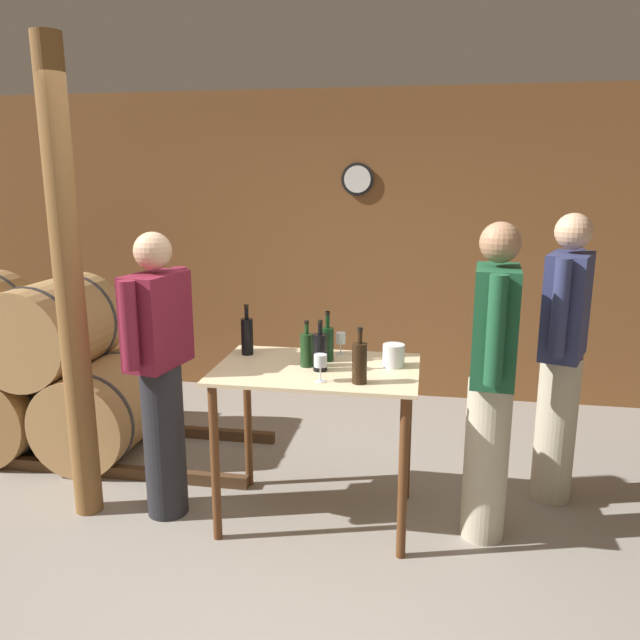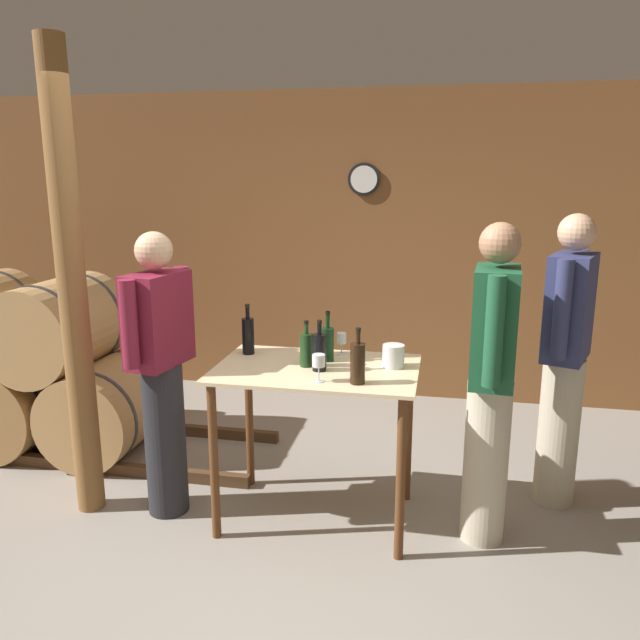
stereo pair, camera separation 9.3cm
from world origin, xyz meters
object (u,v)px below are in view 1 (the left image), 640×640
Objects in this scene: wine_bottle_far_left at (247,335)px; person_visitor_with_scarf at (562,354)px; wine_bottle_left at (307,349)px; wine_bottle_right at (327,343)px; wine_bottle_center at (320,351)px; wine_glass_near_center at (341,339)px; person_visitor_bearded at (160,371)px; ice_bucket at (394,355)px; person_host at (491,378)px; wine_glass_near_left at (320,362)px; wine_bottle_far_right at (360,362)px; wooden_post at (70,291)px.

person_visitor_with_scarf reaches higher than wine_bottle_far_left.
wine_bottle_left is 0.90× the size of wine_bottle_right.
wine_bottle_center reaches higher than wine_glass_near_center.
person_visitor_with_scarf is 1.05× the size of person_visitor_bearded.
person_visitor_with_scarf is at bearing 21.37° from ice_bucket.
ice_bucket is 0.07× the size of person_host.
wine_glass_near_left is 1.52m from person_visitor_with_scarf.
wine_glass_near_center is 0.08× the size of person_visitor_with_scarf.
wine_bottle_left is 0.11m from wine_bottle_center.
wine_bottle_center is at bearing 100.18° from wine_glass_near_left.
wine_bottle_right is 2.00× the size of wine_glass_near_left.
person_host is at bearing 2.13° from person_visitor_bearded.
wine_bottle_far_right is 0.17× the size of person_host.
person_visitor_bearded reaches higher than wine_bottle_far_right.
ice_bucket is at bearing 19.79° from wine_bottle_center.
ice_bucket is at bearing 63.57° from wine_bottle_far_right.
person_visitor_bearded is at bearing -172.57° from wine_bottle_left.
wine_bottle_far_right is 2.03× the size of wine_glass_near_left.
wine_glass_near_left is at bearing -3.17° from wooden_post.
wine_bottle_right is at bearing 52.27° from wine_bottle_left.
wine_bottle_left is 0.16m from wine_bottle_right.
wine_glass_near_center is at bearing 67.20° from wine_bottle_right.
person_visitor_bearded reaches higher than wine_glass_near_left.
ice_bucket is 0.07× the size of person_visitor_with_scarf.
wine_bottle_center reaches higher than wine_glass_near_left.
wine_bottle_right is 0.97m from person_visitor_bearded.
person_visitor_bearded is at bearing 173.64° from wine_bottle_far_right.
wine_glass_near_center is 0.91m from person_host.
wine_bottle_far_right is at bearing -36.28° from wine_bottle_left.
wooden_post is 1.48m from wine_bottle_right.
person_visitor_with_scarf reaches higher than person_host.
wooden_post is 2.88m from person_visitor_with_scarf.
wine_bottle_right is 0.99× the size of wine_bottle_far_right.
wooden_post is at bearing -172.91° from person_visitor_bearded.
wine_glass_near_left is 0.52m from wine_glass_near_center.
person_visitor_with_scarf reaches higher than person_visitor_bearded.
wine_bottle_far_right is at bearing -36.44° from wine_bottle_center.
person_visitor_with_scarf is at bearing 31.59° from wine_bottle_far_right.
person_visitor_with_scarf is at bearing 13.85° from wine_bottle_right.
person_visitor_bearded is (-0.99, -0.37, -0.14)m from wine_glass_near_center.
wine_bottle_far_left is at bearing -171.21° from person_visitor_with_scarf.
wine_bottle_center is 0.16× the size of person_visitor_with_scarf.
wine_glass_near_center is at bearing 150.09° from ice_bucket.
wine_bottle_far_left reaches higher than wine_glass_near_center.
wine_glass_near_left is 1.14× the size of ice_bucket.
person_host is (0.53, -0.12, -0.06)m from ice_bucket.
wine_bottle_far_right is at bearing -148.41° from person_visitor_with_scarf.
wine_bottle_center is (0.09, -0.06, 0.01)m from wine_bottle_left.
wine_bottle_center is 2.23× the size of ice_bucket.
wooden_post reaches higher than wine_bottle_right.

